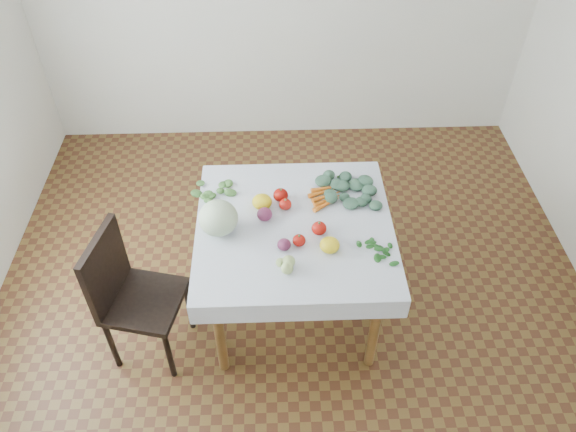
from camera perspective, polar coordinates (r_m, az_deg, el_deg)
The scene contains 18 objects.
ground at distance 3.78m, azimuth 0.58°, elevation -9.07°, with size 4.00×4.00×0.00m, color brown.
table at distance 3.28m, azimuth 0.65°, elevation -2.20°, with size 1.00×1.00×0.75m.
tablecloth at distance 3.21m, azimuth 0.67°, elevation -0.97°, with size 1.12×1.12×0.01m, color white.
chair at distance 3.32m, azimuth -15.93°, elevation -7.24°, with size 0.50×0.50×0.91m.
cabbage at distance 3.13m, azimuth -7.10°, elevation -0.20°, with size 0.22×0.22×0.20m, color beige.
tomato_a at distance 3.34m, azimuth -0.75°, elevation 2.14°, with size 0.09×0.09×0.08m, color #A9120B.
tomato_b at distance 3.29m, azimuth -0.28°, elevation 1.19°, with size 0.07×0.07×0.07m, color #A9120B.
tomato_c at distance 3.08m, azimuth 1.13°, elevation -2.49°, with size 0.07×0.07×0.06m, color #A9120B.
tomato_d at distance 3.14m, azimuth 3.18°, elevation -1.25°, with size 0.09×0.09×0.07m, color #A9120B.
heirloom_back at distance 3.29m, azimuth -2.65°, elevation 1.46°, with size 0.12×0.12×0.08m, color yellow.
heirloom_front at distance 3.06m, azimuth 4.26°, elevation -2.96°, with size 0.11×0.11×0.08m, color yellow.
onion_a at distance 3.22m, azimuth -2.39°, elevation 0.18°, with size 0.09×0.09×0.08m, color #551836.
onion_b at distance 3.06m, azimuth -0.40°, elevation -2.92°, with size 0.08×0.08×0.06m, color #551836.
tomatillo_cluster at distance 2.98m, azimuth -0.85°, elevation -4.66°, with size 0.14×0.12×0.05m.
carrot_bunch at distance 3.38m, azimuth 3.99°, elevation 2.08°, with size 0.22×0.25×0.03m.
kale_bunch at distance 3.41m, azimuth 5.85°, elevation 2.61°, with size 0.40×0.30×0.05m.
basil_bunch at distance 3.09m, azimuth 9.19°, elevation -3.67°, with size 0.25×0.18×0.01m.
dill_bunch at distance 3.42m, azimuth -7.24°, elevation 2.37°, with size 0.27×0.20×0.03m.
Camera 1 is at (-0.12, -2.27, 3.02)m, focal length 35.00 mm.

